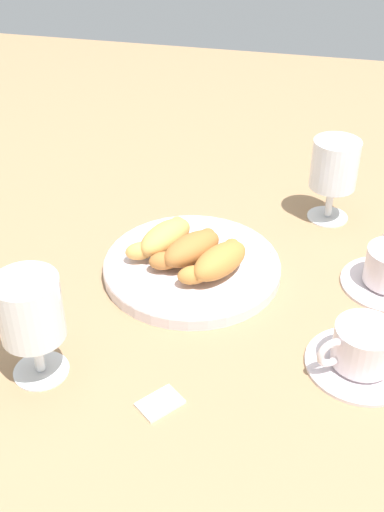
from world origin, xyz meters
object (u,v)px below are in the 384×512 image
(juice_glass_left, at_px, (334,168))
(sugar_packet, at_px, (160,402))
(pastry_plate, at_px, (192,266))
(croissant_extra, at_px, (164,237))
(croissant_small, at_px, (191,249))
(juice_glass_right, at_px, (30,313))
(croissant_large, at_px, (218,261))
(coffee_cup_near, at_px, (362,350))

(juice_glass_left, height_order, sugar_packet, juice_glass_left)
(pastry_plate, relative_size, croissant_extra, 2.11)
(croissant_small, xyz_separation_m, juice_glass_right, (-0.24, 0.13, 0.05))
(croissant_large, relative_size, juice_glass_right, 0.87)
(coffee_cup_near, relative_size, juice_glass_left, 0.97)
(croissant_small, distance_m, sugar_packet, 0.26)
(croissant_extra, distance_m, coffee_cup_near, 0.34)
(croissant_large, height_order, sugar_packet, croissant_large)
(croissant_extra, height_order, juice_glass_right, juice_glass_right)
(croissant_large, relative_size, juice_glass_left, 0.87)
(pastry_plate, bearing_deg, juice_glass_left, -42.11)
(juice_glass_left, bearing_deg, pastry_plate, 137.89)
(pastry_plate, bearing_deg, croissant_large, -114.10)
(pastry_plate, bearing_deg, coffee_cup_near, -119.80)
(pastry_plate, xyz_separation_m, juice_glass_left, (0.21, -0.19, 0.08))
(juice_glass_right, bearing_deg, coffee_cup_near, -75.20)
(croissant_large, distance_m, juice_glass_right, 0.29)
(pastry_plate, xyz_separation_m, croissant_small, (0.00, 0.00, 0.03))
(coffee_cup_near, distance_m, juice_glass_left, 0.36)
(croissant_large, height_order, juice_glass_left, juice_glass_left)
(juice_glass_left, height_order, juice_glass_right, same)
(croissant_extra, xyz_separation_m, sugar_packet, (-0.28, -0.07, -0.04))
(sugar_packet, bearing_deg, croissant_large, 34.22)
(juice_glass_left, distance_m, sugar_packet, 0.50)
(croissant_small, bearing_deg, sugar_packet, -174.19)
(croissant_extra, bearing_deg, croissant_large, -114.27)
(pastry_plate, xyz_separation_m, croissant_large, (-0.02, -0.04, 0.03))
(pastry_plate, distance_m, coffee_cup_near, 0.28)
(croissant_small, xyz_separation_m, juice_glass_left, (0.20, -0.19, 0.05))
(croissant_small, distance_m, juice_glass_right, 0.28)
(sugar_packet, bearing_deg, croissant_extra, 53.19)
(croissant_large, height_order, juice_glass_right, juice_glass_right)
(croissant_large, bearing_deg, coffee_cup_near, -120.93)
(croissant_extra, xyz_separation_m, coffee_cup_near, (-0.16, -0.29, -0.02))
(croissant_extra, relative_size, sugar_packet, 2.48)
(croissant_extra, bearing_deg, coffee_cup_near, -118.96)
(coffee_cup_near, xyz_separation_m, juice_glass_right, (-0.10, 0.38, 0.07))
(coffee_cup_near, bearing_deg, juice_glass_left, 9.76)
(croissant_small, distance_m, croissant_extra, 0.05)
(croissant_extra, height_order, juice_glass_left, juice_glass_left)
(juice_glass_left, bearing_deg, juice_glass_right, 144.53)
(croissant_small, xyz_separation_m, croissant_extra, (0.02, 0.05, 0.00))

